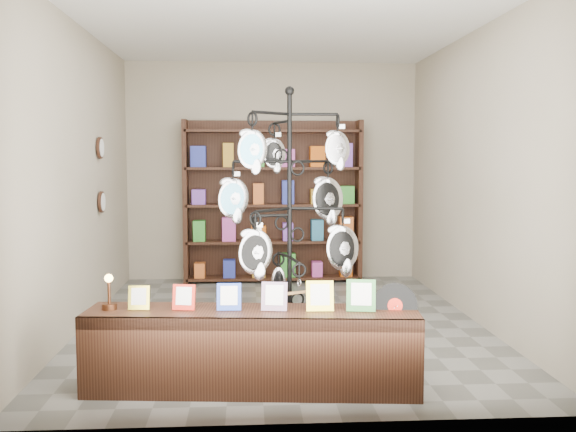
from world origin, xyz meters
The scene contains 6 objects.
ground centered at (0.00, 0.00, 0.00)m, with size 5.00×5.00×0.00m, color slate.
room_envelope centered at (0.00, 0.00, 1.85)m, with size 5.00×5.00×5.00m.
display_tree centered at (-0.02, -1.47, 1.29)m, with size 1.19×1.19×2.24m.
front_shelf centered at (-0.32, -1.88, 0.30)m, with size 2.44×0.72×0.85m.
back_shelving centered at (0.00, 2.30, 1.03)m, with size 2.42×0.36×2.20m.
wall_clocks centered at (-1.97, 0.80, 1.50)m, with size 0.03×0.24×0.84m.
Camera 1 is at (-0.35, -6.43, 1.68)m, focal length 40.00 mm.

